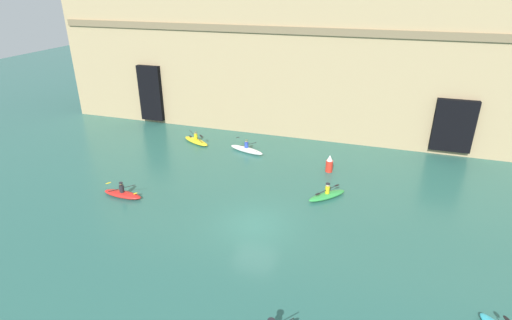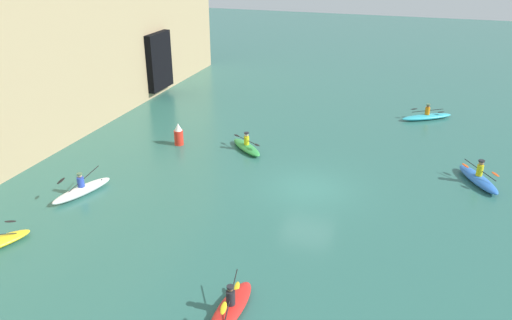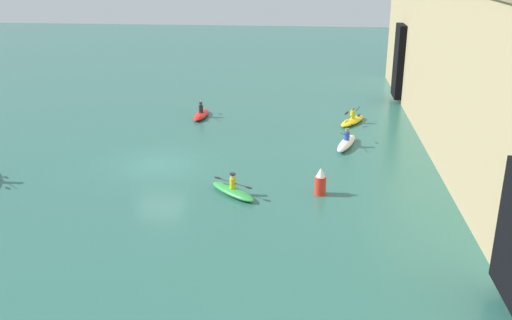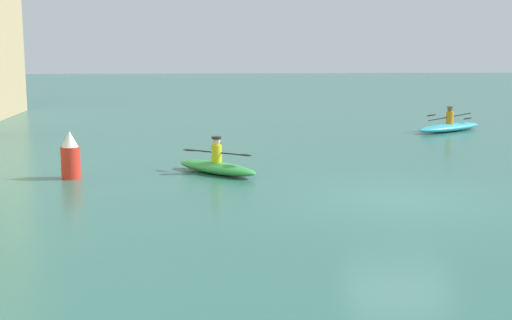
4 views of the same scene
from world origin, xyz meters
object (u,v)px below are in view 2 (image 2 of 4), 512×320
kayak_cyan (427,116)px  kayak_white (82,190)px  kayak_green (247,147)px  marker_buoy (179,135)px  kayak_blue (478,178)px  kayak_red (231,307)px

kayak_cyan → kayak_white: 22.05m
kayak_green → marker_buoy: bearing=50.0°
kayak_white → kayak_green: kayak_white is taller
kayak_blue → kayak_cyan: size_ratio=0.93×
kayak_red → kayak_green: 13.33m
kayak_blue → marker_buoy: 16.07m
kayak_white → kayak_green: bearing=-19.3°
kayak_blue → marker_buoy: size_ratio=2.46×
kayak_blue → kayak_white: 18.97m
kayak_blue → kayak_green: size_ratio=1.25×
kayak_white → marker_buoy: 7.16m
kayak_white → kayak_red: 10.83m
kayak_blue → kayak_red: bearing=-60.1°
kayak_cyan → marker_buoy: 16.32m
kayak_white → kayak_red: (-5.31, -9.44, -0.05)m
marker_buoy → kayak_white: bearing=167.6°
kayak_blue → kayak_green: 12.09m
kayak_blue → kayak_red: size_ratio=1.12×
kayak_red → marker_buoy: marker_buoy is taller
kayak_red → kayak_blue: bearing=150.1°
kayak_white → kayak_cyan: bearing=-25.9°
kayak_white → marker_buoy: (6.98, -1.54, 0.36)m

